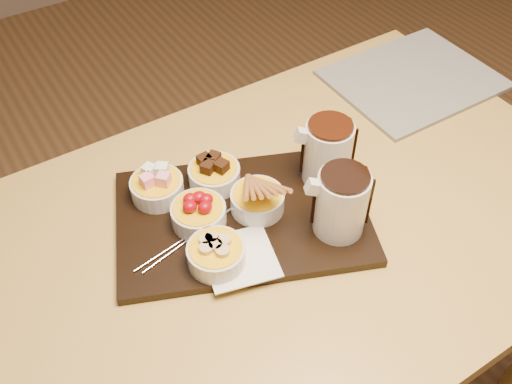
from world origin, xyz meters
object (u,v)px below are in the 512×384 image
dining_table (298,246)px  pitcher_dark_chocolate (341,203)px  bowl_strawberries (199,215)px  pitcher_milk_chocolate (328,153)px  newspaper (413,79)px  serving_board (242,217)px

dining_table → pitcher_dark_chocolate: (0.03, -0.07, 0.18)m
bowl_strawberries → pitcher_milk_chocolate: bearing=-6.2°
dining_table → newspaper: 0.53m
bowl_strawberries → pitcher_milk_chocolate: 0.27m
dining_table → bowl_strawberries: (-0.18, 0.07, 0.14)m
pitcher_dark_chocolate → dining_table: bearing=133.1°
serving_board → dining_table: bearing=-1.2°
serving_board → bowl_strawberries: bowl_strawberries is taller
dining_table → newspaper: newspaper is taller
bowl_strawberries → newspaper: bearing=11.4°
serving_board → bowl_strawberries: 0.08m
serving_board → pitcher_milk_chocolate: bearing=21.8°
newspaper → pitcher_milk_chocolate: bearing=-156.8°
serving_board → bowl_strawberries: bearing=-176.4°
dining_table → serving_board: 0.15m
newspaper → dining_table: bearing=-156.2°
dining_table → bowl_strawberries: 0.23m
serving_board → pitcher_dark_chocolate: (0.13, -0.12, 0.07)m
dining_table → pitcher_milk_chocolate: 0.20m
newspaper → serving_board: bearing=-164.0°
dining_table → pitcher_milk_chocolate: size_ratio=9.59×
dining_table → serving_board: serving_board is taller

